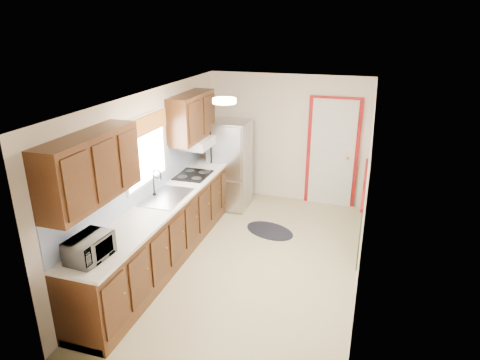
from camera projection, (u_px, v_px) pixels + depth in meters
The scene contains 8 objects.
room_shell at pixel (251, 185), 5.82m from camera, with size 3.20×5.20×2.52m.
kitchen_run at pixel (161, 208), 6.04m from camera, with size 0.63×4.00×2.20m.
back_wall_trim at pixel (338, 164), 7.63m from camera, with size 1.12×2.30×2.08m.
ceiling_fixture at pixel (224, 101), 5.32m from camera, with size 0.30×0.30×0.06m, color #FFD88C.
microwave at pixel (89, 246), 4.45m from camera, with size 0.48×0.26×0.32m, color white.
refrigerator at pixel (230, 165), 7.81m from camera, with size 0.68×0.69×1.63m.
rug at pixel (270, 231), 7.13m from camera, with size 0.86×0.56×0.01m, color black.
cooktop at pixel (193, 175), 6.91m from camera, with size 0.50×0.60×0.02m, color black.
Camera 1 is at (1.47, -5.22, 3.31)m, focal length 32.00 mm.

